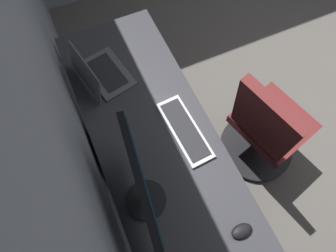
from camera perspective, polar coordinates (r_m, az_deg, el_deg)
name	(u,v)px	position (r m, az deg, el deg)	size (l,w,h in m)	color
wall_back	(41,108)	(1.10, -23.47, 3.26)	(4.63, 0.10, 2.60)	#8C939E
desk	(160,152)	(1.63, -1.61, -5.05)	(1.91, 0.64, 0.73)	#38383D
drawer_pedestal	(148,149)	(1.97, -3.99, -4.39)	(0.40, 0.51, 0.69)	#38383D
monitor_primary	(143,188)	(1.24, -4.98, -11.89)	(0.55, 0.20, 0.44)	black
laptop_leftmost	(99,73)	(1.78, -13.29, 10.02)	(0.38, 0.31, 0.21)	#595B60
keyboard_main	(185,130)	(1.59, 3.29, -0.75)	(0.43, 0.16, 0.02)	silver
mouse_main	(242,231)	(1.49, 14.15, -19.20)	(0.06, 0.10, 0.03)	black
office_chair	(265,130)	(2.00, 18.42, -0.73)	(0.56, 0.60, 0.97)	maroon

